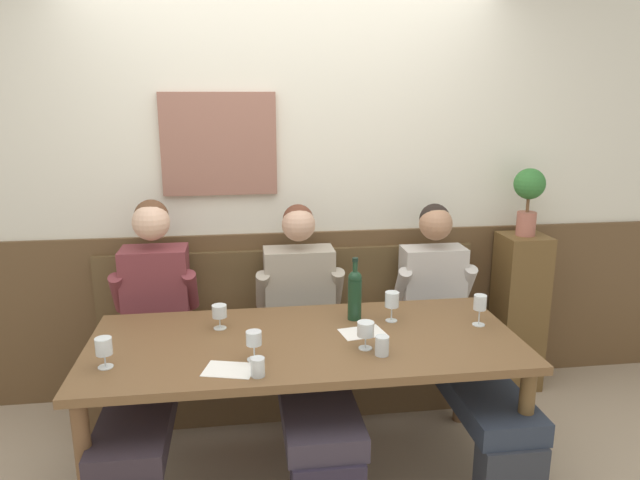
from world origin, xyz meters
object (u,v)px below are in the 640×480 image
wine_glass_mid_right (480,304)px  water_tumbler_right (258,367)px  person_center_right_seat (307,338)px  wine_glass_left_end (104,347)px  wine_glass_near_bucket (219,313)px  water_tumbler_center (382,346)px  dining_table (305,354)px  wine_bottle_amber_mid (355,293)px  person_right_seat (454,331)px  person_left_seat (149,337)px  wine_glass_center_rear (392,301)px  potted_plant (529,193)px  wine_glass_by_bottle (366,330)px  wine_glass_mid_left (254,340)px  wall_bench (292,360)px

wine_glass_mid_right → water_tumbler_right: bearing=-160.6°
person_center_right_seat → wine_glass_mid_right: size_ratio=8.36×
wine_glass_left_end → wine_glass_near_bucket: (0.47, 0.37, -0.01)m
wine_glass_mid_right → water_tumbler_center: 0.63m
dining_table → wine_bottle_amber_mid: 0.42m
person_right_seat → water_tumbler_right: (-1.10, -0.66, 0.18)m
water_tumbler_right → water_tumbler_center: water_tumbler_center is taller
dining_table → person_left_seat: size_ratio=1.53×
wine_glass_near_bucket → dining_table: bearing=-24.3°
wine_glass_center_rear → potted_plant: bearing=30.6°
person_right_seat → wine_bottle_amber_mid: person_right_seat is taller
wine_glass_near_bucket → water_tumbler_center: (0.73, -0.41, -0.04)m
wine_glass_by_bottle → potted_plant: bearing=36.8°
water_tumbler_right → person_right_seat: bearing=30.9°
water_tumbler_center → potted_plant: potted_plant is taller
potted_plant → dining_table: bearing=-152.7°
person_center_right_seat → water_tumbler_center: person_center_right_seat is taller
water_tumbler_right → wine_bottle_amber_mid: bearing=47.4°
wine_glass_mid_right → potted_plant: bearing=50.6°
dining_table → wine_glass_near_bucket: (-0.41, 0.18, 0.16)m
dining_table → wine_glass_left_end: (-0.88, -0.18, 0.17)m
water_tumbler_right → wine_glass_by_bottle: bearing=22.0°
wine_glass_mid_left → potted_plant: bearing=29.0°
person_center_right_seat → water_tumbler_center: (0.28, -0.55, 0.18)m
wine_glass_near_bucket → water_tumbler_center: wine_glass_near_bucket is taller
person_left_seat → person_center_right_seat: bearing=-2.4°
person_center_right_seat → water_tumbler_center: size_ratio=14.98×
person_center_right_seat → water_tumbler_right: person_center_right_seat is taller
person_right_seat → wine_glass_mid_right: size_ratio=8.37×
wine_glass_left_end → water_tumbler_right: 0.67m
wine_bottle_amber_mid → wine_glass_mid_left: wine_bottle_amber_mid is taller
wine_glass_center_rear → potted_plant: size_ratio=0.37×
wine_bottle_amber_mid → wine_glass_mid_left: 0.67m
dining_table → water_tumbler_right: (-0.24, -0.35, 0.12)m
wall_bench → dining_table: (0.00, -0.72, 0.38)m
water_tumbler_center → person_right_seat: bearing=44.5°
water_tumbler_right → water_tumbler_center: size_ratio=0.90×
wine_bottle_amber_mid → wine_glass_left_end: bearing=-161.2°
person_left_seat → wine_glass_near_bucket: (0.38, -0.17, 0.18)m
person_center_right_seat → wine_glass_near_bucket: person_center_right_seat is taller
wine_glass_left_end → water_tumbler_center: (1.20, -0.04, -0.05)m
dining_table → person_right_seat: (0.87, 0.31, -0.06)m
wine_bottle_amber_mid → water_tumbler_center: size_ratio=3.72×
wine_glass_center_rear → person_center_right_seat: bearing=159.1°
person_left_seat → water_tumbler_right: bearing=-52.3°
wine_glass_mid_right → water_tumbler_center: wine_glass_mid_right is taller
wall_bench → wine_glass_by_bottle: size_ratio=18.12×
dining_table → wine_glass_mid_right: wine_glass_mid_right is taller
wine_glass_left_end → potted_plant: bearing=21.8°
person_left_seat → wine_glass_by_bottle: bearing=-25.8°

